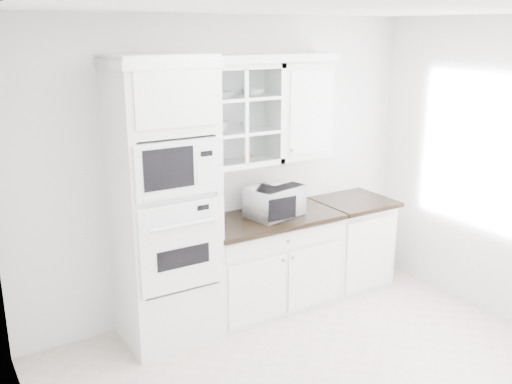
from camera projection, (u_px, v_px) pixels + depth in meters
room_shell at (313, 146)px, 4.05m from camera, size 4.00×3.50×2.70m
oven_column at (165, 205)px, 4.64m from camera, size 0.76×0.68×2.40m
base_cabinet_run at (268, 261)px, 5.39m from camera, size 1.32×0.67×0.92m
extra_base_cabinet at (350, 241)px, 5.89m from camera, size 0.72×0.67×0.92m
upper_cabinet_glass at (237, 115)px, 4.99m from camera, size 0.80×0.33×0.90m
upper_cabinet_solid at (300, 110)px, 5.33m from camera, size 0.55×0.33×0.90m
crown_molding at (227, 59)px, 4.78m from camera, size 2.14×0.38×0.07m
countertop_microwave at (273, 201)px, 5.23m from camera, size 0.56×0.50×0.28m
bowl_a at (220, 95)px, 4.85m from camera, size 0.25×0.25×0.05m
bowl_b at (253, 92)px, 5.01m from camera, size 0.20×0.20×0.06m
cup_a at (222, 127)px, 4.95m from camera, size 0.13×0.13×0.10m
cup_b at (245, 126)px, 5.06m from camera, size 0.10×0.10×0.08m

